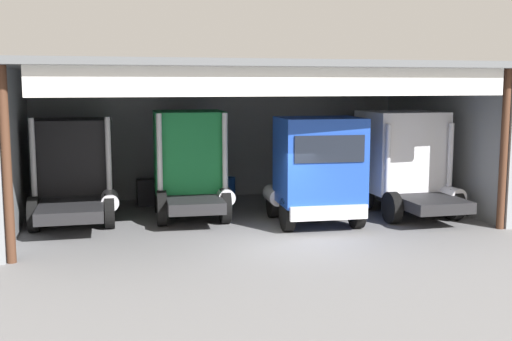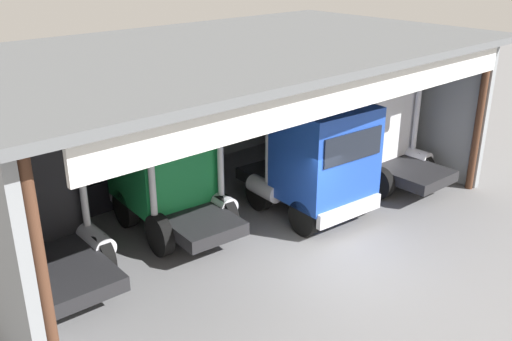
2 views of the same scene
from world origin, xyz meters
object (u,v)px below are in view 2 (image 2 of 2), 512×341
at_px(truck_blue_center_bay, 318,160).
at_px(tool_cart, 95,196).
at_px(oil_drum, 172,169).
at_px(truck_black_right_bay, 25,202).
at_px(truck_green_yard_outside, 166,164).
at_px(truck_white_center_left_bay, 368,125).

height_order(truck_blue_center_bay, tool_cart, truck_blue_center_bay).
distance_m(truck_blue_center_bay, oil_drum, 5.72).
distance_m(truck_black_right_bay, oil_drum, 6.40).
xyz_separation_m(truck_black_right_bay, tool_cart, (2.67, 1.81, -1.27)).
bearing_deg(truck_green_yard_outside, oil_drum, 59.18).
relative_size(truck_white_center_left_bay, oil_drum, 5.40).
height_order(truck_blue_center_bay, truck_white_center_left_bay, truck_white_center_left_bay).
xyz_separation_m(truck_white_center_left_bay, oil_drum, (-5.42, 4.25, -1.47)).
distance_m(truck_black_right_bay, truck_blue_center_bay, 8.14).
xyz_separation_m(truck_blue_center_bay, oil_drum, (-1.74, 5.27, -1.40)).
bearing_deg(truck_black_right_bay, truck_blue_center_bay, -19.73).
height_order(truck_green_yard_outside, truck_blue_center_bay, truck_green_yard_outside).
height_order(truck_green_yard_outside, oil_drum, truck_green_yard_outside).
distance_m(truck_white_center_left_bay, oil_drum, 7.05).
bearing_deg(oil_drum, truck_blue_center_bay, -71.79).
bearing_deg(truck_black_right_bay, oil_drum, 23.22).
height_order(truck_green_yard_outside, tool_cart, truck_green_yard_outside).
relative_size(truck_green_yard_outside, truck_blue_center_bay, 1.01).
distance_m(truck_green_yard_outside, truck_white_center_left_bay, 7.53).
relative_size(truck_blue_center_bay, truck_white_center_left_bay, 0.95).
height_order(truck_black_right_bay, truck_blue_center_bay, truck_blue_center_bay).
bearing_deg(truck_blue_center_bay, truck_white_center_left_bay, -160.18).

